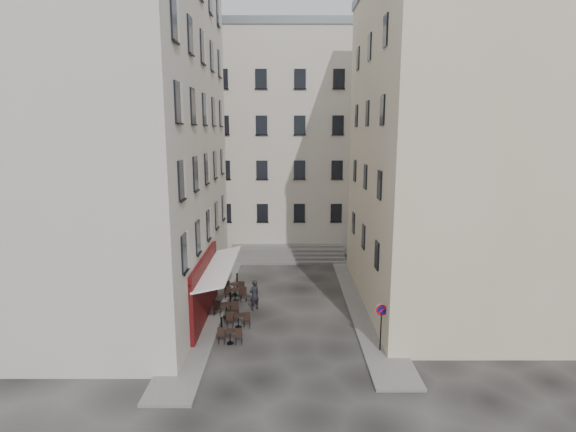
{
  "coord_description": "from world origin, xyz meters",
  "views": [
    {
      "loc": [
        0.04,
        -21.93,
        10.04
      ],
      "look_at": [
        0.07,
        4.0,
        5.13
      ],
      "focal_mm": 28.0,
      "sensor_mm": 36.0,
      "label": 1
    }
  ],
  "objects_px": {
    "bistro_table_a": "(230,335)",
    "pedestrian": "(254,295)",
    "no_parking_sign": "(381,319)",
    "bistro_table_b": "(239,320)"
  },
  "relations": [
    {
      "from": "no_parking_sign",
      "to": "bistro_table_b",
      "type": "distance_m",
      "value": 7.42
    },
    {
      "from": "bistro_table_a",
      "to": "pedestrian",
      "type": "xyz_separation_m",
      "value": [
        0.86,
        4.21,
        0.45
      ]
    },
    {
      "from": "bistro_table_a",
      "to": "pedestrian",
      "type": "relative_size",
      "value": 0.68
    },
    {
      "from": "bistro_table_a",
      "to": "no_parking_sign",
      "type": "bearing_deg",
      "value": -7.35
    },
    {
      "from": "bistro_table_a",
      "to": "bistro_table_b",
      "type": "height_order",
      "value": "bistro_table_b"
    },
    {
      "from": "bistro_table_a",
      "to": "bistro_table_b",
      "type": "bearing_deg",
      "value": 83.49
    },
    {
      "from": "bistro_table_b",
      "to": "pedestrian",
      "type": "height_order",
      "value": "pedestrian"
    },
    {
      "from": "no_parking_sign",
      "to": "pedestrian",
      "type": "relative_size",
      "value": 1.34
    },
    {
      "from": "pedestrian",
      "to": "no_parking_sign",
      "type": "bearing_deg",
      "value": 97.86
    },
    {
      "from": "no_parking_sign",
      "to": "bistro_table_b",
      "type": "bearing_deg",
      "value": 169.66
    }
  ]
}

